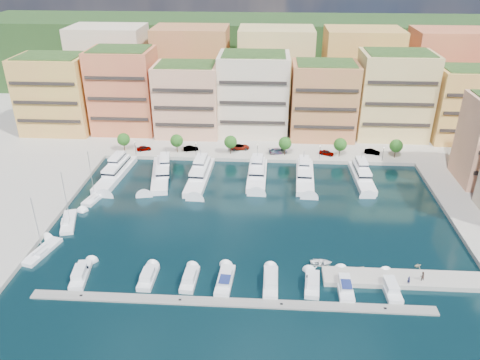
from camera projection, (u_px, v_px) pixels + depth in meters
The scene contains 56 objects.
ground at pixel (253, 216), 109.33m from camera, with size 400.00×400.00×0.00m, color black.
north_quay at pixel (260, 124), 164.52m from camera, with size 220.00×64.00×2.00m, color #9E998E.
hillside at pixel (262, 87), 207.25m from camera, with size 240.00×40.00×58.00m, color #203917.
south_pontoon at pixel (230, 303), 82.79m from camera, with size 72.00×2.20×0.35m, color gray.
finger_pier at pixel (408, 281), 88.11m from camera, with size 32.00×5.00×2.00m, color #9E998E.
apartment_0 at pixel (56, 94), 151.42m from camera, with size 22.00×16.50×24.80m.
apartment_1 at pixel (124, 90), 151.54m from camera, with size 20.00×16.50×26.80m.
apartment_2 at pixel (188, 99), 149.52m from camera, with size 20.00×15.50×22.80m.
apartment_3 at pixel (254, 94), 149.47m from camera, with size 22.00×16.50×25.80m.
apartment_4 at pixel (323, 100), 146.94m from camera, with size 20.00×15.50×23.80m.
apartment_5 at pixel (393, 95), 146.84m from camera, with size 22.00×16.50×26.80m.
apartment_6 at pixel (466, 105), 144.76m from camera, with size 20.00×15.50×22.80m.
backblock_0 at pixel (111, 69), 170.97m from camera, with size 26.00×18.00×30.00m, color beige.
backblock_1 at pixel (192, 70), 169.33m from camera, with size 26.00×18.00×30.00m, color #C86B4B.
backblock_2 at pixel (275, 71), 167.69m from camera, with size 26.00×18.00×30.00m, color #E3C678.
backblock_3 at pixel (360, 72), 166.05m from camera, with size 26.00×18.00×30.00m, color #CF894B.
backblock_4 at pixel (446, 74), 164.41m from camera, with size 26.00×18.00×30.00m, color #D87D48.
tree_0 at pixel (124, 139), 139.19m from camera, with size 3.80×3.80×5.65m.
tree_1 at pixel (177, 141), 138.32m from camera, with size 3.80×3.80×5.65m.
tree_2 at pixel (231, 142), 137.44m from camera, with size 3.80×3.80×5.65m.
tree_3 at pixel (285, 143), 136.57m from camera, with size 3.80×3.80×5.65m.
tree_4 at pixel (340, 145), 135.69m from camera, with size 3.80×3.80×5.65m.
tree_5 at pixel (396, 146), 134.82m from camera, with size 3.80×3.80×5.65m.
lamppost_0 at pixel (135, 146), 137.34m from camera, with size 0.30×0.30×4.20m.
lamppost_1 at pixel (196, 147), 136.36m from camera, with size 0.30×0.30×4.20m.
lamppost_2 at pixel (257, 149), 135.37m from camera, with size 0.30×0.30×4.20m.
lamppost_3 at pixel (320, 150), 134.39m from camera, with size 0.30×0.30×4.20m.
lamppost_4 at pixel (383, 152), 133.41m from camera, with size 0.30×0.30×4.20m.
yacht_0 at pixel (116, 171), 127.84m from camera, with size 6.51×22.03×7.30m.
yacht_1 at pixel (161, 173), 127.41m from camera, with size 7.97×21.56×7.30m.
yacht_2 at pixel (200, 174), 126.46m from camera, with size 5.77×22.20×7.30m.
yacht_3 at pixel (257, 173), 127.02m from camera, with size 5.25×18.66×7.30m.
yacht_4 at pixel (305, 175), 125.95m from camera, with size 5.58×19.69×7.30m.
yacht_5 at pixel (362, 175), 125.71m from camera, with size 4.80×18.12×7.30m.
cruiser_0 at pixel (81, 275), 88.95m from camera, with size 3.71×8.71×2.55m.
cruiser_2 at pixel (148, 278), 88.25m from camera, with size 2.87×7.31×2.55m.
cruiser_3 at pixel (190, 279), 87.81m from camera, with size 2.92×7.45×2.55m.
cruiser_4 at pixel (225, 281), 87.41m from camera, with size 3.40×8.97×2.66m.
cruiser_5 at pixel (271, 283), 86.97m from camera, with size 2.78×9.05×2.55m.
cruiser_6 at pixel (312, 284), 86.56m from camera, with size 3.33×7.83×2.55m.
cruiser_7 at pixel (344, 285), 86.19m from camera, with size 2.71×9.09×2.66m.
cruiser_8 at pixel (390, 287), 85.78m from camera, with size 3.06×8.65×2.55m.
sailboat_0 at pixel (42, 252), 95.96m from camera, with size 5.09×10.22×13.20m.
sailboat_1 at pixel (69, 222), 106.14m from camera, with size 5.50×10.37×13.20m.
sailboat_2 at pixel (95, 198), 116.16m from camera, with size 4.43×8.21×13.20m.
tender_3 at pixel (418, 265), 91.84m from camera, with size 1.33×1.55×0.81m, color beige.
tender_0 at pixel (321, 263), 92.59m from camera, with size 3.08×4.31×0.89m, color white.
tender_1 at pixel (364, 268), 91.01m from camera, with size 1.42×1.64×0.86m, color beige.
car_0 at pixel (144, 148), 141.00m from camera, with size 1.71×4.26×1.45m, color gray.
car_1 at pixel (191, 148), 140.80m from camera, with size 1.57×4.49×1.48m, color gray.
car_2 at pixel (240, 147), 141.72m from camera, with size 2.63×5.71×1.59m, color gray.
car_3 at pixel (278, 151), 139.00m from camera, with size 2.24×5.51×1.60m, color gray.
car_4 at pixel (327, 153), 137.91m from camera, with size 1.75×4.34×1.48m, color gray.
car_5 at pixel (372, 152), 138.54m from camera, with size 1.57×4.51×1.49m, color gray.
person_0 at pixel (409, 280), 85.66m from camera, with size 0.59×0.39×1.63m, color #222244.
person_1 at pixel (422, 276), 86.52m from camera, with size 0.91×0.71×1.87m, color #453129.
Camera 1 is at (2.62, -93.73, 56.94)m, focal length 35.00 mm.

